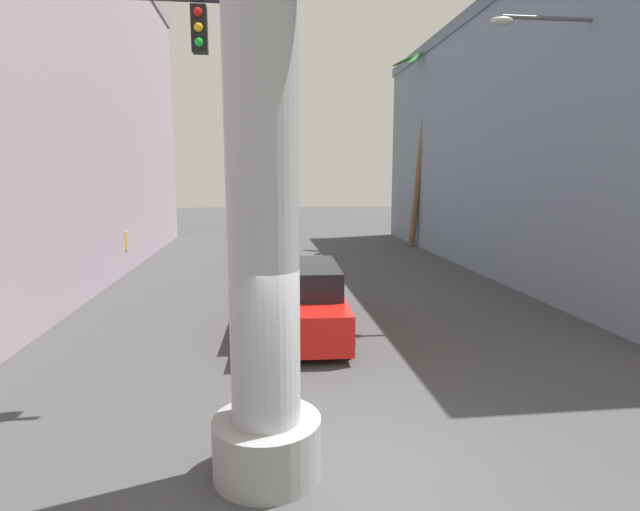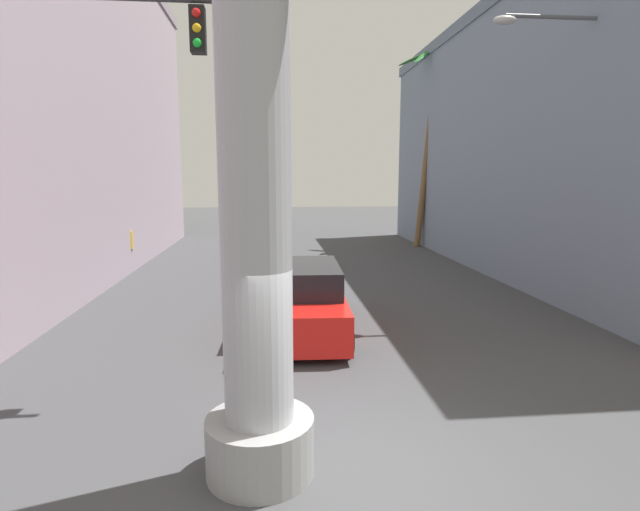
{
  "view_description": "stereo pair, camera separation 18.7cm",
  "coord_description": "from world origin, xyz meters",
  "px_view_note": "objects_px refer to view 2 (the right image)",
  "views": [
    {
      "loc": [
        -1.17,
        -5.36,
        3.53
      ],
      "look_at": [
        0.0,
        4.61,
        1.94
      ],
      "focal_mm": 28.0,
      "sensor_mm": 36.0,
      "label": 1
    },
    {
      "loc": [
        -0.98,
        -5.38,
        3.53
      ],
      "look_at": [
        0.0,
        4.61,
        1.94
      ],
      "focal_mm": 28.0,
      "sensor_mm": 36.0,
      "label": 2
    }
  ],
  "objects_px": {
    "palm_tree_far_right": "(428,127)",
    "pedestrian_far_left": "(129,245)",
    "street_lamp": "(575,137)",
    "car_lead": "(300,300)",
    "neon_sign_pole": "(252,22)"
  },
  "relations": [
    {
      "from": "car_lead",
      "to": "pedestrian_far_left",
      "type": "xyz_separation_m",
      "value": [
        -5.93,
        7.86,
        0.29
      ]
    },
    {
      "from": "neon_sign_pole",
      "to": "street_lamp",
      "type": "bearing_deg",
      "value": 39.4
    },
    {
      "from": "neon_sign_pole",
      "to": "street_lamp",
      "type": "relative_size",
      "value": 1.56
    },
    {
      "from": "neon_sign_pole",
      "to": "pedestrian_far_left",
      "type": "distance_m",
      "value": 14.94
    },
    {
      "from": "palm_tree_far_right",
      "to": "pedestrian_far_left",
      "type": "relative_size",
      "value": 5.49
    },
    {
      "from": "car_lead",
      "to": "palm_tree_far_right",
      "type": "bearing_deg",
      "value": 62.09
    },
    {
      "from": "neon_sign_pole",
      "to": "car_lead",
      "type": "distance_m",
      "value": 7.13
    },
    {
      "from": "street_lamp",
      "to": "car_lead",
      "type": "relative_size",
      "value": 1.58
    },
    {
      "from": "car_lead",
      "to": "pedestrian_far_left",
      "type": "relative_size",
      "value": 2.66
    },
    {
      "from": "neon_sign_pole",
      "to": "palm_tree_far_right",
      "type": "bearing_deg",
      "value": 67.36
    },
    {
      "from": "palm_tree_far_right",
      "to": "car_lead",
      "type": "bearing_deg",
      "value": -117.91
    },
    {
      "from": "neon_sign_pole",
      "to": "palm_tree_far_right",
      "type": "distance_m",
      "value": 20.71
    },
    {
      "from": "street_lamp",
      "to": "pedestrian_far_left",
      "type": "distance_m",
      "value": 15.02
    },
    {
      "from": "street_lamp",
      "to": "neon_sign_pole",
      "type": "bearing_deg",
      "value": -140.6
    },
    {
      "from": "street_lamp",
      "to": "car_lead",
      "type": "distance_m",
      "value": 7.82
    }
  ]
}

